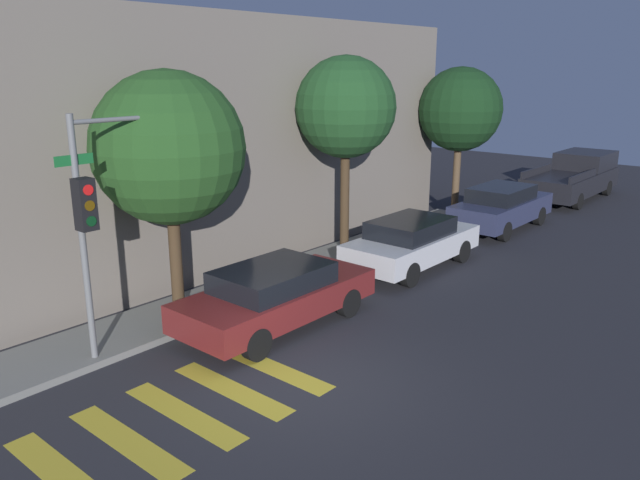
# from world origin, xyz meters

# --- Properties ---
(ground_plane) EXTENTS (60.00, 60.00, 0.00)m
(ground_plane) POSITION_xyz_m (0.00, 0.00, 0.00)
(ground_plane) COLOR #28282D
(sidewalk) EXTENTS (26.00, 1.77, 0.14)m
(sidewalk) POSITION_xyz_m (0.00, 4.08, 0.07)
(sidewalk) COLOR slate
(sidewalk) RESTS_ON ground
(building_row) EXTENTS (26.00, 6.00, 6.62)m
(building_row) POSITION_xyz_m (0.00, 8.37, 3.31)
(building_row) COLOR slate
(building_row) RESTS_ON ground
(crosswalk) EXTENTS (5.52, 2.60, 0.00)m
(crosswalk) POSITION_xyz_m (-2.53, 0.80, 0.00)
(crosswalk) COLOR gold
(crosswalk) RESTS_ON ground
(traffic_light_pole) EXTENTS (2.28, 0.56, 4.56)m
(traffic_light_pole) POSITION_xyz_m (-1.56, 3.37, 3.18)
(traffic_light_pole) COLOR slate
(traffic_light_pole) RESTS_ON ground
(sedan_near_corner) EXTENTS (4.49, 1.85, 1.34)m
(sedan_near_corner) POSITION_xyz_m (1.42, 2.10, 0.72)
(sedan_near_corner) COLOR maroon
(sedan_near_corner) RESTS_ON ground
(sedan_middle) EXTENTS (4.31, 1.82, 1.38)m
(sedan_middle) POSITION_xyz_m (6.65, 2.10, 0.73)
(sedan_middle) COLOR silver
(sedan_middle) RESTS_ON ground
(sedan_far_end) EXTENTS (4.46, 1.77, 1.47)m
(sedan_far_end) POSITION_xyz_m (12.19, 2.10, 0.78)
(sedan_far_end) COLOR #2D3351
(sedan_far_end) RESTS_ON ground
(pickup_truck) EXTENTS (5.75, 2.13, 1.80)m
(pickup_truck) POSITION_xyz_m (19.10, 2.10, 0.90)
(pickup_truck) COLOR black
(pickup_truck) RESTS_ON ground
(tree_near_corner) EXTENTS (3.19, 3.19, 5.29)m
(tree_near_corner) POSITION_xyz_m (0.48, 4.20, 3.68)
(tree_near_corner) COLOR #42301E
(tree_near_corner) RESTS_ON ground
(tree_midblock) EXTENTS (2.77, 2.77, 5.63)m
(tree_midblock) POSITION_xyz_m (6.36, 4.20, 4.21)
(tree_midblock) COLOR #42301E
(tree_midblock) RESTS_ON ground
(tree_far_end) EXTENTS (2.93, 2.93, 5.32)m
(tree_far_end) POSITION_xyz_m (12.85, 4.20, 3.84)
(tree_far_end) COLOR brown
(tree_far_end) RESTS_ON ground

